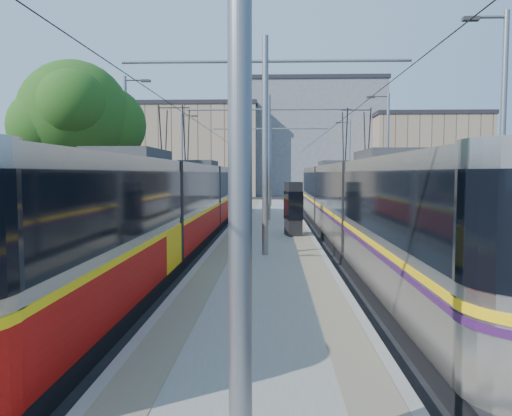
{
  "coord_description": "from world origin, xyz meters",
  "views": [
    {
      "loc": [
        0.28,
        -8.11,
        2.95
      ],
      "look_at": [
        -0.41,
        11.21,
        1.6
      ],
      "focal_mm": 35.0,
      "sensor_mm": 36.0,
      "label": 1
    }
  ],
  "objects": [
    {
      "name": "ground",
      "position": [
        0.0,
        0.0,
        0.0
      ],
      "size": [
        160.0,
        160.0,
        0.0
      ],
      "primitive_type": "plane",
      "color": "black",
      "rests_on": "ground"
    },
    {
      "name": "platform",
      "position": [
        0.0,
        17.0,
        0.15
      ],
      "size": [
        4.0,
        50.0,
        0.3
      ],
      "primitive_type": "cube",
      "color": "gray",
      "rests_on": "ground"
    },
    {
      "name": "tactile_strip_left",
      "position": [
        -1.45,
        17.0,
        0.3
      ],
      "size": [
        0.7,
        50.0,
        0.01
      ],
      "primitive_type": "cube",
      "color": "gray",
      "rests_on": "platform"
    },
    {
      "name": "tactile_strip_right",
      "position": [
        1.45,
        17.0,
        0.3
      ],
      "size": [
        0.7,
        50.0,
        0.01
      ],
      "primitive_type": "cube",
      "color": "gray",
      "rests_on": "platform"
    },
    {
      "name": "rails",
      "position": [
        0.0,
        17.0,
        0.02
      ],
      "size": [
        8.71,
        70.0,
        0.03
      ],
      "color": "gray",
      "rests_on": "ground"
    },
    {
      "name": "tram_left",
      "position": [
        -3.6,
        11.42,
        1.71
      ],
      "size": [
        2.43,
        30.97,
        5.5
      ],
      "color": "black",
      "rests_on": "ground"
    },
    {
      "name": "tram_right",
      "position": [
        3.6,
        12.38,
        1.86
      ],
      "size": [
        2.43,
        31.45,
        5.5
      ],
      "color": "black",
      "rests_on": "ground"
    },
    {
      "name": "catenary",
      "position": [
        0.0,
        14.15,
        4.52
      ],
      "size": [
        9.2,
        70.0,
        7.0
      ],
      "color": "gray",
      "rests_on": "platform"
    },
    {
      "name": "street_lamps",
      "position": [
        -0.0,
        21.0,
        4.18
      ],
      "size": [
        15.18,
        38.22,
        8.0
      ],
      "color": "gray",
      "rests_on": "ground"
    },
    {
      "name": "shelter",
      "position": [
        1.11,
        13.11,
        1.5
      ],
      "size": [
        0.8,
        1.13,
        2.28
      ],
      "rotation": [
        0.0,
        0.0,
        0.17
      ],
      "color": "black",
      "rests_on": "platform"
    },
    {
      "name": "tree",
      "position": [
        -8.57,
        14.97,
        5.48
      ],
      "size": [
        5.58,
        5.15,
        8.1
      ],
      "color": "#382314",
      "rests_on": "ground"
    },
    {
      "name": "building_left",
      "position": [
        -10.0,
        60.0,
        6.03
      ],
      "size": [
        16.32,
        12.24,
        12.05
      ],
      "color": "tan",
      "rests_on": "ground"
    },
    {
      "name": "building_centre",
      "position": [
        6.0,
        64.0,
        7.82
      ],
      "size": [
        18.36,
        14.28,
        15.62
      ],
      "color": "gray",
      "rests_on": "ground"
    },
    {
      "name": "building_right",
      "position": [
        20.0,
        58.0,
        5.29
      ],
      "size": [
        14.28,
        10.2,
        10.56
      ],
      "color": "tan",
      "rests_on": "ground"
    }
  ]
}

